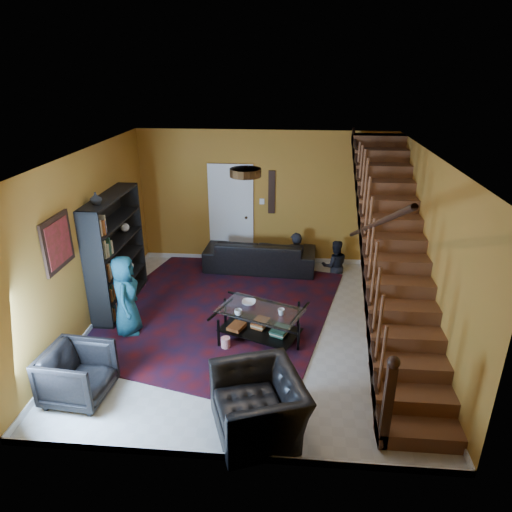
{
  "coord_description": "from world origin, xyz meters",
  "views": [
    {
      "loc": [
        0.62,
        -6.41,
        4.0
      ],
      "look_at": [
        0.03,
        0.4,
        1.1
      ],
      "focal_mm": 32.0,
      "sensor_mm": 36.0,
      "label": 1
    }
  ],
  "objects_px": {
    "bookshelf": "(117,254)",
    "armchair_left": "(78,374)",
    "sofa": "(260,254)",
    "armchair_right": "(259,405)",
    "coffee_table": "(260,321)"
  },
  "relations": [
    {
      "from": "armchair_left",
      "to": "armchair_right",
      "type": "xyz_separation_m",
      "value": [
        2.34,
        -0.37,
        0.0
      ]
    },
    {
      "from": "armchair_left",
      "to": "armchair_right",
      "type": "bearing_deg",
      "value": -94.25
    },
    {
      "from": "bookshelf",
      "to": "sofa",
      "type": "relative_size",
      "value": 0.88
    },
    {
      "from": "armchair_right",
      "to": "bookshelf",
      "type": "bearing_deg",
      "value": -157.04
    },
    {
      "from": "armchair_right",
      "to": "sofa",
      "type": "bearing_deg",
      "value": 163.86
    },
    {
      "from": "bookshelf",
      "to": "armchair_left",
      "type": "xyz_separation_m",
      "value": [
        0.35,
        -2.48,
        -0.61
      ]
    },
    {
      "from": "sofa",
      "to": "coffee_table",
      "type": "distance_m",
      "value": 2.58
    },
    {
      "from": "bookshelf",
      "to": "armchair_right",
      "type": "xyz_separation_m",
      "value": [
        2.69,
        -2.85,
        -0.61
      ]
    },
    {
      "from": "bookshelf",
      "to": "sofa",
      "type": "distance_m",
      "value": 2.97
    },
    {
      "from": "bookshelf",
      "to": "armchair_right",
      "type": "distance_m",
      "value": 3.97
    },
    {
      "from": "coffee_table",
      "to": "armchair_left",
      "type": "bearing_deg",
      "value": -143.79
    },
    {
      "from": "armchair_left",
      "to": "coffee_table",
      "type": "distance_m",
      "value": 2.73
    },
    {
      "from": "sofa",
      "to": "armchair_right",
      "type": "xyz_separation_m",
      "value": [
        0.34,
        -4.55,
        0.03
      ]
    },
    {
      "from": "bookshelf",
      "to": "coffee_table",
      "type": "relative_size",
      "value": 1.38
    },
    {
      "from": "bookshelf",
      "to": "armchair_left",
      "type": "relative_size",
      "value": 2.55
    }
  ]
}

